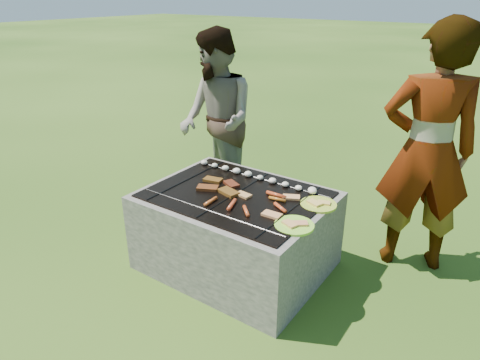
% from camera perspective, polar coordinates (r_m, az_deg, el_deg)
% --- Properties ---
extents(lawn, '(60.00, 60.00, 0.00)m').
position_cam_1_polar(lawn, '(3.39, -0.49, -11.18)').
color(lawn, '#234411').
rests_on(lawn, ground).
extents(fire_pit, '(1.30, 1.00, 0.62)m').
position_cam_1_polar(fire_pit, '(3.24, -0.51, -7.08)').
color(fire_pit, gray).
rests_on(fire_pit, ground).
extents(mushrooms, '(1.06, 0.08, 0.04)m').
position_cam_1_polar(mushrooms, '(3.30, 2.81, 0.35)').
color(mushrooms, silver).
rests_on(mushrooms, fire_pit).
extents(pork_slabs, '(0.39, 0.29, 0.02)m').
position_cam_1_polar(pork_slabs, '(3.17, -2.74, -0.88)').
color(pork_slabs, '#A0621D').
rests_on(pork_slabs, fire_pit).
extents(sausages, '(0.52, 0.42, 0.03)m').
position_cam_1_polar(sausages, '(2.92, 1.88, -3.02)').
color(sausages, '#D14922').
rests_on(sausages, fire_pit).
extents(bread_on_grate, '(0.44, 0.40, 0.02)m').
position_cam_1_polar(bread_on_grate, '(2.94, 4.03, -3.04)').
color(bread_on_grate, '#D2C26B').
rests_on(bread_on_grate, fire_pit).
extents(plate_far, '(0.32, 0.32, 0.03)m').
position_cam_1_polar(plate_far, '(2.98, 10.41, -3.20)').
color(plate_far, '#FFEB3C').
rests_on(plate_far, fire_pit).
extents(plate_near, '(0.33, 0.33, 0.03)m').
position_cam_1_polar(plate_near, '(2.70, 7.24, -6.00)').
color(plate_near, '#CDFF3C').
rests_on(plate_near, fire_pit).
extents(cook, '(0.78, 0.67, 1.82)m').
position_cam_1_polar(cook, '(3.30, 23.68, 3.47)').
color(cook, gray).
rests_on(cook, ground).
extents(bystander, '(1.03, 0.97, 1.67)m').
position_cam_1_polar(bystander, '(4.03, -3.17, 7.84)').
color(bystander, gray).
rests_on(bystander, ground).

